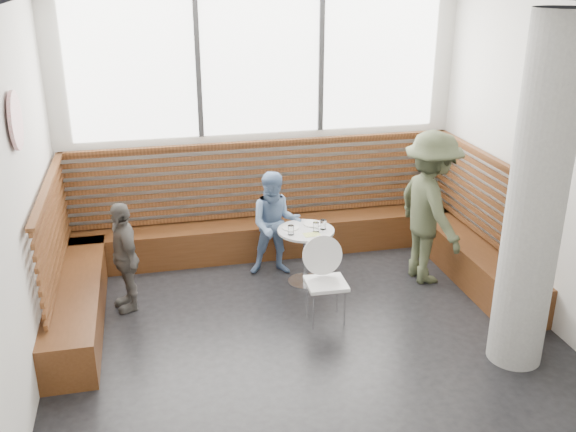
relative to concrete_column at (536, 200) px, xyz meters
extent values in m
cube|color=silver|center=(-1.85, 0.60, 0.00)|extent=(5.00, 5.00, 3.20)
cube|color=black|center=(-1.85, 0.60, -1.60)|extent=(5.00, 5.00, 0.01)
cube|color=white|center=(-1.85, 0.60, 1.60)|extent=(5.00, 5.00, 0.01)
cube|color=white|center=(-1.85, 3.08, 0.77)|extent=(4.50, 0.02, 1.65)
cube|color=#3F3F42|center=(-2.60, 3.06, 0.77)|extent=(0.06, 0.04, 1.65)
cube|color=#3F3F42|center=(-1.10, 3.06, 0.77)|extent=(0.06, 0.04, 1.65)
cube|color=#482712|center=(-1.85, 2.85, -1.38)|extent=(5.00, 0.50, 0.45)
cube|color=#482712|center=(-4.10, 1.85, -1.38)|extent=(0.50, 2.50, 0.45)
cube|color=#482712|center=(0.40, 1.85, -1.38)|extent=(0.50, 2.50, 0.45)
cube|color=#4E2A13|center=(-1.85, 3.02, -0.65)|extent=(4.88, 0.08, 0.98)
cube|color=#4E2A13|center=(-4.27, 1.85, -0.65)|extent=(0.08, 2.38, 0.98)
cube|color=#4E2A13|center=(0.57, 1.85, -0.65)|extent=(0.08, 2.38, 0.98)
cylinder|color=gray|center=(0.00, 0.00, 0.00)|extent=(0.50, 0.50, 3.20)
cylinder|color=white|center=(-4.31, 1.00, 0.70)|extent=(0.03, 0.50, 0.50)
cylinder|color=silver|center=(-1.56, 1.94, -1.59)|extent=(0.41, 0.41, 0.02)
cylinder|color=silver|center=(-1.56, 1.94, -1.26)|extent=(0.06, 0.06, 0.65)
cylinder|color=#B7B7BA|center=(-1.56, 1.94, -0.94)|extent=(0.66, 0.66, 0.03)
cube|color=white|center=(-1.57, 1.05, -1.16)|extent=(0.41, 0.39, 0.04)
cylinder|color=white|center=(-1.57, 1.22, -0.92)|extent=(0.43, 0.10, 0.42)
cylinder|color=silver|center=(-1.74, 0.90, -1.39)|extent=(0.02, 0.02, 0.42)
cylinder|color=silver|center=(-1.41, 0.90, -1.39)|extent=(0.02, 0.02, 0.42)
cylinder|color=silver|center=(-1.74, 1.20, -1.39)|extent=(0.02, 0.02, 0.42)
cylinder|color=silver|center=(-1.41, 1.20, -1.39)|extent=(0.02, 0.02, 0.42)
imported|color=#424931|center=(-0.15, 1.73, -0.70)|extent=(0.77, 1.22, 1.80)
imported|color=#6584B0|center=(-1.85, 2.27, -0.96)|extent=(0.68, 0.57, 1.28)
imported|color=#5A5752|center=(-3.59, 1.81, -0.99)|extent=(0.47, 0.77, 1.22)
cylinder|color=white|center=(-1.73, 2.02, -0.92)|extent=(0.19, 0.19, 0.01)
cylinder|color=white|center=(-1.45, 2.08, -0.92)|extent=(0.21, 0.21, 0.01)
cylinder|color=white|center=(-1.76, 1.84, -0.87)|extent=(0.07, 0.07, 0.11)
cylinder|color=white|center=(-1.46, 1.87, -0.87)|extent=(0.07, 0.07, 0.11)
cylinder|color=white|center=(-1.36, 1.92, -0.87)|extent=(0.07, 0.07, 0.11)
cube|color=#A5C64C|center=(-1.53, 1.79, -0.92)|extent=(0.19, 0.14, 0.00)
camera|label=1|loc=(-3.26, -4.61, 1.92)|focal=40.00mm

